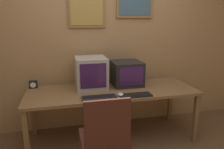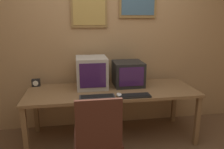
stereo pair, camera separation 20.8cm
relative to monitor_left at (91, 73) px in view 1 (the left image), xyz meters
The scene contains 9 objects.
wall_back 0.58m from the monitor_left, 53.11° to the left, with size 8.00×0.08×2.60m.
desk 0.40m from the monitor_left, 32.88° to the right, with size 2.20×0.78×0.70m.
monitor_left is the anchor object (origin of this frame).
monitor_right 0.51m from the monitor_left, ahead, with size 0.40×0.41×0.33m.
keyboard_main 0.48m from the monitor_left, 86.19° to the right, with size 0.42×0.14×0.03m.
keyboard_side 0.69m from the monitor_left, 44.30° to the right, with size 0.38×0.14×0.03m.
mouse_near_keyboard 0.55m from the monitor_left, 54.98° to the right, with size 0.07×0.11×0.04m.
desk_clock 0.79m from the monitor_left, 168.52° to the left, with size 0.11×0.06×0.10m.
office_chair 1.09m from the monitor_left, 91.07° to the right, with size 0.47×0.47×0.94m.
Camera 1 is at (-0.64, -1.71, 1.61)m, focal length 35.00 mm.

